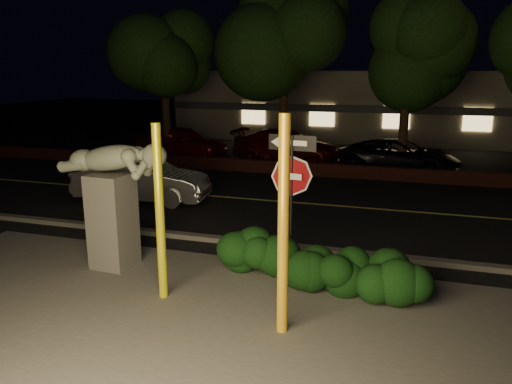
% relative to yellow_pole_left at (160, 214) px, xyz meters
% --- Properties ---
extents(ground, '(90.00, 90.00, 0.00)m').
position_rel_yellow_pole_left_xyz_m(ground, '(1.33, 10.24, -1.60)').
color(ground, black).
rests_on(ground, ground).
extents(patio, '(14.00, 6.00, 0.02)m').
position_rel_yellow_pole_left_xyz_m(patio, '(1.33, -0.76, -1.59)').
color(patio, '#4C4944').
rests_on(patio, ground).
extents(road, '(80.00, 8.00, 0.01)m').
position_rel_yellow_pole_left_xyz_m(road, '(1.33, 7.24, -1.59)').
color(road, black).
rests_on(road, ground).
extents(lane_marking, '(80.00, 0.12, 0.00)m').
position_rel_yellow_pole_left_xyz_m(lane_marking, '(1.33, 7.24, -1.58)').
color(lane_marking, '#C3B84E').
rests_on(lane_marking, road).
extents(curb, '(80.00, 0.25, 0.12)m').
position_rel_yellow_pole_left_xyz_m(curb, '(1.33, 3.14, -1.54)').
color(curb, '#4C4944').
rests_on(curb, ground).
extents(brick_wall, '(40.00, 0.35, 0.50)m').
position_rel_yellow_pole_left_xyz_m(brick_wall, '(1.33, 11.54, -1.35)').
color(brick_wall, '#431B15').
rests_on(brick_wall, ground).
extents(parking_lot, '(40.00, 12.00, 0.01)m').
position_rel_yellow_pole_left_xyz_m(parking_lot, '(1.33, 17.24, -1.59)').
color(parking_lot, black).
rests_on(parking_lot, ground).
extents(building, '(22.00, 10.20, 4.00)m').
position_rel_yellow_pole_left_xyz_m(building, '(1.33, 25.23, 0.40)').
color(building, '#696354').
rests_on(building, ground).
extents(tree_far_a, '(4.60, 4.60, 7.43)m').
position_rel_yellow_pole_left_xyz_m(tree_far_a, '(-6.67, 13.24, 3.74)').
color(tree_far_a, black).
rests_on(tree_far_a, ground).
extents(tree_far_b, '(5.20, 5.20, 8.41)m').
position_rel_yellow_pole_left_xyz_m(tree_far_b, '(-1.17, 13.44, 4.45)').
color(tree_far_b, black).
rests_on(tree_far_b, ground).
extents(tree_far_c, '(4.80, 4.80, 7.84)m').
position_rel_yellow_pole_left_xyz_m(tree_far_c, '(3.83, 13.04, 4.06)').
color(tree_far_c, black).
rests_on(tree_far_c, ground).
extents(yellow_pole_left, '(0.16, 0.16, 3.20)m').
position_rel_yellow_pole_left_xyz_m(yellow_pole_left, '(0.00, 0.00, 0.00)').
color(yellow_pole_left, yellow).
rests_on(yellow_pole_left, ground).
extents(yellow_pole_right, '(0.17, 0.17, 3.46)m').
position_rel_yellow_pole_left_xyz_m(yellow_pole_right, '(2.38, -0.55, 0.13)').
color(yellow_pole_right, yellow).
rests_on(yellow_pole_right, ground).
extents(signpost, '(0.96, 0.13, 2.84)m').
position_rel_yellow_pole_left_xyz_m(signpost, '(1.94, 1.81, 0.42)').
color(signpost, black).
rests_on(signpost, ground).
extents(sculpture, '(2.51, 0.83, 2.68)m').
position_rel_yellow_pole_left_xyz_m(sculpture, '(-1.63, 1.04, 0.05)').
color(sculpture, '#4C4944').
rests_on(sculpture, ground).
extents(hedge_center, '(2.17, 1.64, 1.02)m').
position_rel_yellow_pole_left_xyz_m(hedge_center, '(1.25, 1.72, -1.09)').
color(hedge_center, black).
rests_on(hedge_center, ground).
extents(hedge_right, '(1.82, 1.41, 1.05)m').
position_rel_yellow_pole_left_xyz_m(hedge_right, '(2.75, 1.16, -1.07)').
color(hedge_right, black).
rests_on(hedge_right, ground).
extents(hedge_far_right, '(1.57, 1.17, 0.98)m').
position_rel_yellow_pole_left_xyz_m(hedge_far_right, '(3.96, 1.08, -1.11)').
color(hedge_far_right, black).
rests_on(hedge_far_right, ground).
extents(silver_sedan, '(4.36, 1.94, 1.39)m').
position_rel_yellow_pole_left_xyz_m(silver_sedan, '(-3.87, 6.02, -0.90)').
color(silver_sedan, '#ABABB0').
rests_on(silver_sedan, ground).
extents(parked_car_red, '(4.63, 2.22, 1.52)m').
position_rel_yellow_pole_left_xyz_m(parked_car_red, '(-6.20, 13.70, -0.84)').
color(parked_car_red, maroon).
rests_on(parked_car_red, ground).
extents(parked_car_darkred, '(5.02, 2.22, 1.43)m').
position_rel_yellow_pole_left_xyz_m(parked_car_darkred, '(-1.21, 14.32, -0.88)').
color(parked_car_darkred, '#470C08').
rests_on(parked_car_darkred, ground).
extents(parked_car_dark, '(5.07, 3.05, 1.32)m').
position_rel_yellow_pole_left_xyz_m(parked_car_dark, '(3.75, 13.33, -0.94)').
color(parked_car_dark, black).
rests_on(parked_car_dark, ground).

